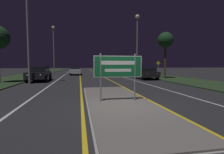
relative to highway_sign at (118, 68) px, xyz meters
name	(u,v)px	position (x,y,z in m)	size (l,w,h in m)	color
ground_plane	(121,106)	(0.00, -0.57, -1.59)	(160.00, 160.00, 0.00)	#232326
median_island	(118,102)	(0.00, 0.00, -1.55)	(2.89, 9.83, 0.10)	#999993
verge_left	(25,76)	(-9.50, 19.43, -1.55)	(5.00, 100.00, 0.08)	#23381E
verge_right	(149,75)	(9.50, 19.43, -1.55)	(5.00, 100.00, 0.08)	#23381E
centre_line_yellow_left	(80,74)	(-1.63, 24.43, -1.59)	(0.12, 70.00, 0.01)	gold
centre_line_yellow_right	(98,74)	(1.63, 24.43, -1.59)	(0.12, 70.00, 0.01)	gold
lane_line_white_left	(65,74)	(-4.20, 24.43, -1.59)	(0.12, 70.00, 0.01)	silver
lane_line_white_right	(112,74)	(4.20, 24.43, -1.59)	(0.12, 70.00, 0.01)	silver
edge_line_white_left	(48,74)	(-7.20, 24.43, -1.59)	(0.10, 70.00, 0.01)	silver
edge_line_white_right	(127,74)	(7.20, 24.43, -1.59)	(0.10, 70.00, 0.01)	silver
highway_sign	(118,68)	(0.00, 0.00, 0.00)	(2.22, 0.07, 2.15)	gray
streetlight_left_near	(27,6)	(-6.21, 9.19, 5.34)	(0.59, 0.59, 10.28)	gray
streetlight_left_far	(54,42)	(-6.24, 25.53, 4.19)	(0.56, 0.56, 8.64)	gray
streetlight_right_near	(137,34)	(6.45, 16.41, 4.55)	(0.61, 0.61, 8.81)	gray
car_receding_0	(146,73)	(6.06, 11.96, -0.85)	(2.03, 4.08, 1.39)	black
car_receding_1	(105,71)	(2.36, 19.87, -0.82)	(2.01, 4.65, 1.43)	maroon
car_approaching_0	(39,73)	(-5.89, 11.63, -0.78)	(2.01, 4.24, 1.54)	black
car_approaching_1	(76,70)	(-2.36, 22.31, -0.81)	(1.84, 4.36, 1.48)	#B7B7BC
car_approaching_2	(76,69)	(-2.51, 32.09, -0.79)	(1.90, 4.27, 1.50)	navy
warning_sign	(158,67)	(8.94, 14.71, -0.19)	(0.60, 0.06, 2.18)	gray
roadside_palm_right	(166,41)	(8.68, 12.28, 3.07)	(1.88, 1.88, 5.62)	#4C3823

